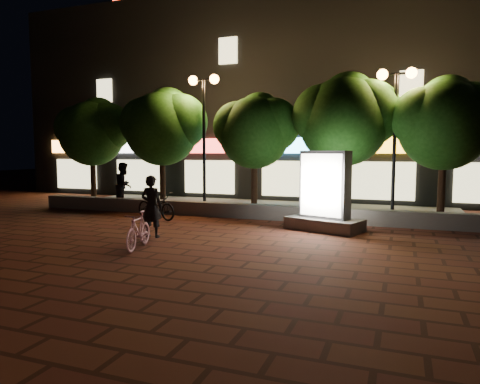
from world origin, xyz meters
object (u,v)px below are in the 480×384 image
at_px(tree_far_left, 94,129).
at_px(street_lamp_left, 204,107).
at_px(tree_far_right, 446,120).
at_px(tree_mid, 256,128).
at_px(street_lamp_right, 396,104).
at_px(tree_right, 346,116).
at_px(ad_kiosk, 325,198).
at_px(rider, 152,206).
at_px(scooter_parked, 156,206).
at_px(scooter_pink, 138,230).
at_px(tree_left, 164,124).
at_px(pedestrian, 124,185).

bearing_deg(tree_far_left, street_lamp_left, -2.76).
height_order(tree_far_right, street_lamp_left, street_lamp_left).
relative_size(tree_mid, street_lamp_right, 0.90).
relative_size(tree_mid, tree_far_right, 0.95).
xyz_separation_m(tree_right, street_lamp_left, (-5.36, -0.26, 0.46)).
relative_size(ad_kiosk, rider, 1.42).
height_order(tree_right, street_lamp_left, street_lamp_left).
distance_m(tree_far_left, rider, 8.80).
xyz_separation_m(tree_mid, scooter_parked, (-2.69, -2.82, -2.74)).
distance_m(tree_far_left, ad_kiosk, 11.22).
distance_m(scooter_pink, rider, 1.45).
bearing_deg(rider, tree_left, -64.17).
distance_m(tree_left, tree_right, 7.30).
height_order(tree_mid, ad_kiosk, tree_mid).
relative_size(tree_far_left, tree_mid, 1.03).
relative_size(tree_right, scooter_pink, 3.40).
distance_m(tree_left, scooter_parked, 4.30).
bearing_deg(tree_far_right, rider, -143.92).
bearing_deg(pedestrian, tree_far_right, -100.77).
xyz_separation_m(tree_right, scooter_parked, (-5.99, -2.82, -3.09)).
distance_m(tree_mid, tree_right, 3.32).
xyz_separation_m(tree_left, street_lamp_left, (1.95, -0.26, 0.58)).
height_order(tree_mid, tree_far_right, tree_far_right).
height_order(tree_far_left, tree_right, tree_right).
distance_m(tree_right, street_lamp_right, 1.70).
xyz_separation_m(scooter_pink, scooter_parked, (-2.00, 4.07, 0.03)).
xyz_separation_m(tree_mid, scooter_pink, (-0.69, -6.89, -2.77)).
height_order(tree_far_right, rider, tree_far_right).
height_order(tree_far_right, street_lamp_right, street_lamp_right).
bearing_deg(tree_left, street_lamp_left, -7.70).
relative_size(rider, scooter_parked, 0.94).
height_order(ad_kiosk, pedestrian, ad_kiosk).
bearing_deg(pedestrian, street_lamp_right, -101.53).
height_order(street_lamp_right, rider, street_lamp_right).
bearing_deg(tree_right, rider, -128.60).
height_order(tree_left, scooter_parked, tree_left).
bearing_deg(scooter_parked, tree_far_left, 77.01).
relative_size(tree_mid, rider, 2.65).
bearing_deg(street_lamp_left, street_lamp_right, 0.00).
xyz_separation_m(tree_mid, street_lamp_right, (4.95, -0.26, 0.68)).
bearing_deg(ad_kiosk, tree_far_right, 39.95).
distance_m(tree_left, tree_mid, 4.00).
xyz_separation_m(tree_mid, street_lamp_left, (-2.05, -0.26, 0.81)).
xyz_separation_m(tree_far_right, street_lamp_left, (-8.55, -0.26, 0.66)).
bearing_deg(scooter_pink, tree_far_right, 31.38).
bearing_deg(scooter_parked, ad_kiosk, -72.83).
relative_size(tree_far_left, tree_right, 0.91).
xyz_separation_m(tree_far_right, rider, (-7.64, -5.57, -2.52)).
relative_size(tree_far_right, ad_kiosk, 1.97).
relative_size(tree_right, rider, 2.98).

